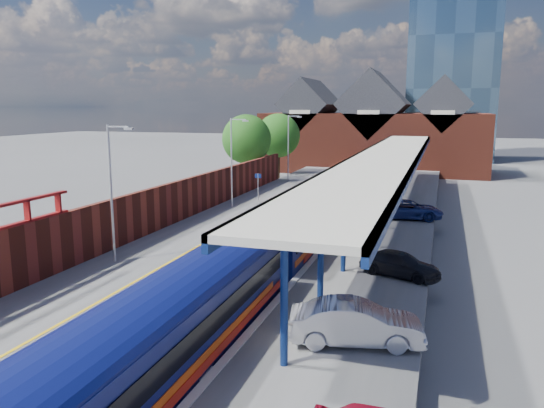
{
  "coord_description": "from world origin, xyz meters",
  "views": [
    {
      "loc": [
        9.33,
        -16.58,
        8.85
      ],
      "look_at": [
        -1.15,
        15.82,
        2.6
      ],
      "focal_mm": 35.0,
      "sensor_mm": 36.0,
      "label": 1
    }
  ],
  "objects_px": {
    "lamp_post_d": "(289,144)",
    "parked_car_blue": "(409,209)",
    "relay_cabinet": "(203,387)",
    "lamp_post_b": "(113,185)",
    "lamp_post_c": "(233,157)",
    "train": "(332,197)",
    "parked_car_silver": "(356,323)",
    "platform_sign": "(258,183)",
    "parked_car_dark": "(400,264)"
  },
  "relations": [
    {
      "from": "lamp_post_d",
      "to": "parked_car_blue",
      "type": "relative_size",
      "value": 1.46
    },
    {
      "from": "relay_cabinet",
      "to": "lamp_post_b",
      "type": "bearing_deg",
      "value": 141.07
    },
    {
      "from": "lamp_post_c",
      "to": "relay_cabinet",
      "type": "xyz_separation_m",
      "value": [
        9.16,
        -25.18,
        -4.49
      ]
    },
    {
      "from": "train",
      "to": "parked_car_blue",
      "type": "bearing_deg",
      "value": -6.83
    },
    {
      "from": "lamp_post_c",
      "to": "parked_car_silver",
      "type": "xyz_separation_m",
      "value": [
        13.23,
        -21.83,
        -3.26
      ]
    },
    {
      "from": "parked_car_blue",
      "to": "platform_sign",
      "type": "bearing_deg",
      "value": 74.21
    },
    {
      "from": "parked_car_silver",
      "to": "parked_car_blue",
      "type": "distance_m",
      "value": 21.44
    },
    {
      "from": "train",
      "to": "lamp_post_c",
      "type": "xyz_separation_m",
      "value": [
        -7.86,
        -0.29,
        2.87
      ]
    },
    {
      "from": "lamp_post_c",
      "to": "parked_car_blue",
      "type": "bearing_deg",
      "value": -1.66
    },
    {
      "from": "parked_car_blue",
      "to": "parked_car_dark",
      "type": "bearing_deg",
      "value": 177.34
    },
    {
      "from": "lamp_post_d",
      "to": "platform_sign",
      "type": "xyz_separation_m",
      "value": [
        1.36,
        -14.0,
        -2.3
      ]
    },
    {
      "from": "platform_sign",
      "to": "parked_car_blue",
      "type": "xyz_separation_m",
      "value": [
        12.2,
        -2.39,
        -1.02
      ]
    },
    {
      "from": "train",
      "to": "platform_sign",
      "type": "height_order",
      "value": "platform_sign"
    },
    {
      "from": "lamp_post_c",
      "to": "relay_cabinet",
      "type": "relative_size",
      "value": 7.0
    },
    {
      "from": "relay_cabinet",
      "to": "train",
      "type": "bearing_deg",
      "value": 99.06
    },
    {
      "from": "lamp_post_c",
      "to": "parked_car_blue",
      "type": "distance_m",
      "value": 13.97
    },
    {
      "from": "platform_sign",
      "to": "parked_car_dark",
      "type": "distance_m",
      "value": 20.37
    },
    {
      "from": "lamp_post_b",
      "to": "lamp_post_d",
      "type": "relative_size",
      "value": 1.0
    },
    {
      "from": "lamp_post_c",
      "to": "parked_car_dark",
      "type": "height_order",
      "value": "lamp_post_c"
    },
    {
      "from": "lamp_post_b",
      "to": "parked_car_dark",
      "type": "distance_m",
      "value": 14.61
    },
    {
      "from": "train",
      "to": "parked_car_dark",
      "type": "bearing_deg",
      "value": -66.45
    },
    {
      "from": "parked_car_silver",
      "to": "parked_car_dark",
      "type": "relative_size",
      "value": 1.15
    },
    {
      "from": "train",
      "to": "relay_cabinet",
      "type": "relative_size",
      "value": 65.93
    },
    {
      "from": "platform_sign",
      "to": "relay_cabinet",
      "type": "distance_m",
      "value": 28.36
    },
    {
      "from": "lamp_post_c",
      "to": "platform_sign",
      "type": "xyz_separation_m",
      "value": [
        1.36,
        2.0,
        -2.3
      ]
    },
    {
      "from": "parked_car_dark",
      "to": "lamp_post_c",
      "type": "bearing_deg",
      "value": 65.09
    },
    {
      "from": "lamp_post_b",
      "to": "parked_car_silver",
      "type": "xyz_separation_m",
      "value": [
        13.23,
        -5.83,
        -3.26
      ]
    },
    {
      "from": "parked_car_silver",
      "to": "train",
      "type": "bearing_deg",
      "value": 1.51
    },
    {
      "from": "lamp_post_d",
      "to": "parked_car_silver",
      "type": "relative_size",
      "value": 1.58
    },
    {
      "from": "train",
      "to": "platform_sign",
      "type": "xyz_separation_m",
      "value": [
        -6.49,
        1.71,
        0.57
      ]
    },
    {
      "from": "lamp_post_d",
      "to": "parked_car_blue",
      "type": "bearing_deg",
      "value": -50.4
    },
    {
      "from": "lamp_post_b",
      "to": "parked_car_dark",
      "type": "bearing_deg",
      "value": 8.5
    },
    {
      "from": "lamp_post_d",
      "to": "platform_sign",
      "type": "height_order",
      "value": "lamp_post_d"
    },
    {
      "from": "lamp_post_d",
      "to": "parked_car_blue",
      "type": "height_order",
      "value": "lamp_post_d"
    },
    {
      "from": "parked_car_dark",
      "to": "platform_sign",
      "type": "bearing_deg",
      "value": 58.38
    },
    {
      "from": "train",
      "to": "parked_car_silver",
      "type": "distance_m",
      "value": 22.77
    },
    {
      "from": "train",
      "to": "lamp_post_b",
      "type": "bearing_deg",
      "value": -115.74
    },
    {
      "from": "platform_sign",
      "to": "parked_car_dark",
      "type": "relative_size",
      "value": 0.65
    },
    {
      "from": "lamp_post_d",
      "to": "parked_car_dark",
      "type": "height_order",
      "value": "lamp_post_d"
    },
    {
      "from": "lamp_post_b",
      "to": "platform_sign",
      "type": "distance_m",
      "value": 18.2
    },
    {
      "from": "lamp_post_d",
      "to": "parked_car_blue",
      "type": "xyz_separation_m",
      "value": [
        13.56,
        -16.39,
        -3.33
      ]
    },
    {
      "from": "train",
      "to": "parked_car_blue",
      "type": "xyz_separation_m",
      "value": [
        5.71,
        -0.68,
        -0.46
      ]
    },
    {
      "from": "parked_car_blue",
      "to": "lamp_post_b",
      "type": "bearing_deg",
      "value": 134.32
    },
    {
      "from": "train",
      "to": "lamp_post_d",
      "type": "distance_m",
      "value": 17.8
    },
    {
      "from": "relay_cabinet",
      "to": "parked_car_blue",
      "type": "bearing_deg",
      "value": 86.06
    },
    {
      "from": "train",
      "to": "lamp_post_d",
      "type": "xyz_separation_m",
      "value": [
        -7.86,
        15.71,
        2.87
      ]
    },
    {
      "from": "lamp_post_d",
      "to": "relay_cabinet",
      "type": "xyz_separation_m",
      "value": [
        9.16,
        -41.18,
        -4.49
      ]
    },
    {
      "from": "lamp_post_b",
      "to": "lamp_post_c",
      "type": "bearing_deg",
      "value": 90.0
    },
    {
      "from": "lamp_post_c",
      "to": "platform_sign",
      "type": "relative_size",
      "value": 2.8
    },
    {
      "from": "relay_cabinet",
      "to": "parked_car_silver",
      "type": "bearing_deg",
      "value": 45.56
    }
  ]
}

